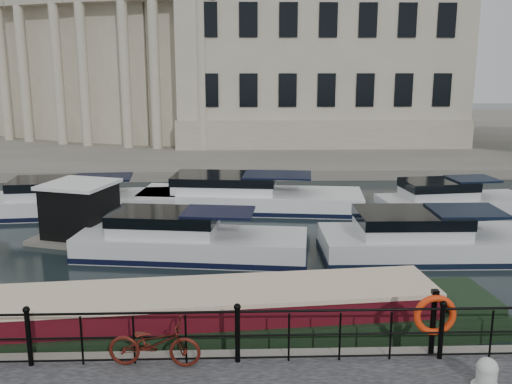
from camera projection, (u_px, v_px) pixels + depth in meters
ground_plane at (238, 334)px, 13.48m from camera, size 160.00×160.00×0.00m
far_bank at (237, 132)px, 51.45m from camera, size 120.00×42.00×0.55m
railing at (237, 331)px, 11.02m from camera, size 24.14×0.14×1.22m
civic_building at (224, 54)px, 45.74m from camera, size 53.55×31.84×16.85m
bicycle at (154, 343)px, 10.92m from camera, size 1.83×0.78×0.94m
mooring_bollard at (487, 374)px, 10.22m from camera, size 0.51×0.51×0.57m
life_ring_post at (435, 316)px, 11.18m from camera, size 0.85×0.21×1.38m
narrowboat at (158, 326)px, 13.08m from camera, size 16.28×3.63×1.59m
harbour_hut at (81, 214)px, 20.60m from camera, size 3.75×3.42×2.19m
cabin_cruisers at (262, 217)px, 22.38m from camera, size 23.19×9.96×1.99m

